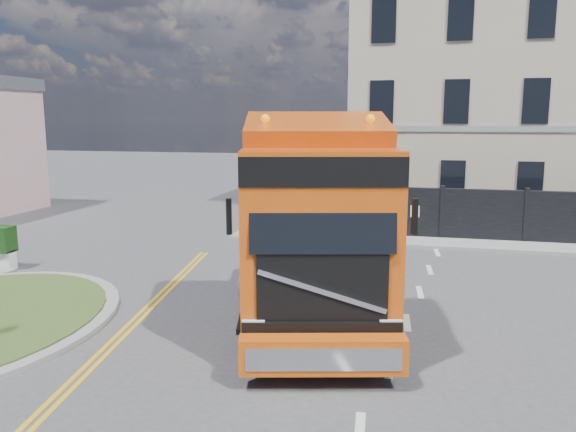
# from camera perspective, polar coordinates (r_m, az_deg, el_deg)

# --- Properties ---
(ground) EXTENTS (120.00, 120.00, 0.00)m
(ground) POSITION_cam_1_polar(r_m,az_deg,el_deg) (14.07, -0.25, -9.26)
(ground) COLOR #424244
(ground) RESTS_ON ground
(hoarding_fence) EXTENTS (18.80, 0.25, 2.00)m
(hoarding_fence) POSITION_cam_1_polar(r_m,az_deg,el_deg) (22.49, 21.84, -0.09)
(hoarding_fence) COLOR black
(hoarding_fence) RESTS_ON ground
(georgian_building) EXTENTS (12.30, 10.30, 12.80)m
(georgian_building) POSITION_cam_1_polar(r_m,az_deg,el_deg) (29.60, 19.20, 11.57)
(georgian_building) COLOR #B4A38F
(georgian_building) RESTS_ON ground
(pavement_far) EXTENTS (20.00, 1.60, 0.12)m
(pavement_far) POSITION_cam_1_polar(r_m,az_deg,el_deg) (21.71, 20.59, -2.87)
(pavement_far) COLOR gray
(pavement_far) RESTS_ON ground
(truck) EXTENTS (4.54, 8.09, 4.58)m
(truck) POSITION_cam_1_polar(r_m,az_deg,el_deg) (11.87, 2.82, -2.57)
(truck) COLOR black
(truck) RESTS_ON ground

